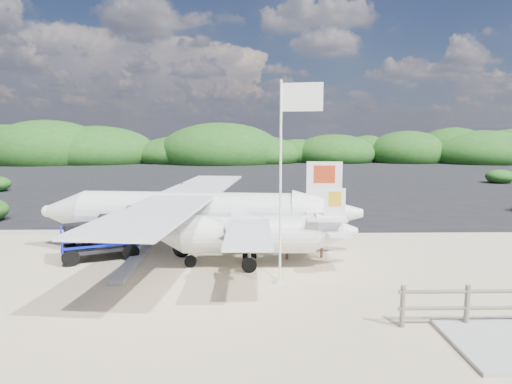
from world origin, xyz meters
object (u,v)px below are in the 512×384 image
(crew_b, at_px, (215,222))
(flagpole, at_px, (280,283))
(baggage_cart, at_px, (100,259))
(aircraft_small, at_px, (156,175))
(crew_a, at_px, (218,213))
(signboard, at_px, (304,258))
(aircraft_large, at_px, (421,182))
(crew_c, at_px, (284,219))

(crew_b, bearing_deg, flagpole, 100.89)
(baggage_cart, distance_m, aircraft_small, 33.35)
(crew_a, height_order, crew_b, crew_a)
(signboard, bearing_deg, crew_a, 118.97)
(baggage_cart, relative_size, aircraft_small, 0.39)
(baggage_cart, bearing_deg, aircraft_small, 74.86)
(flagpole, relative_size, crew_a, 3.34)
(flagpole, bearing_deg, aircraft_large, 61.80)
(crew_b, bearing_deg, crew_a, -103.32)
(flagpole, relative_size, crew_c, 3.91)
(baggage_cart, xyz_separation_m, aircraft_large, (21.05, 24.86, 0.00))
(flagpole, bearing_deg, baggage_cart, 156.31)
(baggage_cart, height_order, crew_a, crew_a)
(crew_c, xyz_separation_m, aircraft_large, (14.15, 21.38, -0.76))
(baggage_cart, bearing_deg, flagpole, -46.58)
(flagpole, xyz_separation_m, aircraft_large, (14.80, 27.60, 0.00))
(baggage_cart, distance_m, flagpole, 6.83)
(crew_a, relative_size, crew_b, 1.20)
(crew_b, distance_m, crew_c, 3.05)
(flagpole, bearing_deg, signboard, 68.00)
(signboard, bearing_deg, aircraft_large, 53.09)
(baggage_cart, relative_size, signboard, 1.91)
(flagpole, xyz_separation_m, crew_a, (-2.31, 7.12, 0.90))
(crew_a, xyz_separation_m, aircraft_large, (17.10, 20.48, -0.90))
(crew_c, height_order, aircraft_small, crew_c)
(crew_c, bearing_deg, aircraft_large, -104.54)
(crew_b, xyz_separation_m, aircraft_small, (-8.41, 30.18, -0.75))
(crew_a, xyz_separation_m, aircraft_small, (-8.45, 28.67, -0.90))
(flagpole, relative_size, signboard, 4.12)
(crew_b, distance_m, aircraft_large, 27.89)
(aircraft_small, bearing_deg, crew_b, 106.43)
(crew_c, bearing_deg, crew_b, 30.53)
(baggage_cart, relative_size, crew_c, 1.81)
(crew_a, relative_size, aircraft_small, 0.25)
(crew_b, relative_size, aircraft_small, 0.21)
(crew_a, relative_size, crew_c, 1.17)
(baggage_cart, height_order, flagpole, flagpole)
(flagpole, relative_size, aircraft_large, 0.41)
(flagpole, xyz_separation_m, crew_c, (0.64, 6.22, 0.76))
(baggage_cart, height_order, signboard, baggage_cart)
(crew_a, height_order, crew_c, crew_a)
(baggage_cart, distance_m, crew_a, 5.96)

